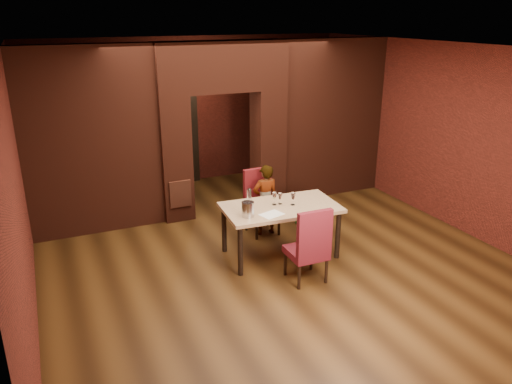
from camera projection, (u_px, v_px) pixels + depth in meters
floor at (267, 250)px, 8.17m from camera, size 8.00×8.00×0.00m
ceiling at (269, 47)px, 7.08m from camera, size 7.00×8.00×0.04m
wall_back at (191, 111)px, 11.06m from camera, size 7.00×0.04×3.20m
wall_front at (472, 275)px, 4.19m from camera, size 7.00×0.04×3.20m
wall_left at (17, 187)px, 6.28m from camera, size 0.04×8.00×3.20m
wall_right at (444, 134)px, 8.96m from camera, size 0.04×8.00×3.20m
pillar_left at (174, 158)px, 9.13m from camera, size 0.55×0.55×2.30m
pillar_right at (268, 147)px, 9.86m from camera, size 0.55×0.55×2.30m
lintel at (221, 67)px, 8.95m from camera, size 2.45×0.55×0.90m
wing_wall_left at (91, 142)px, 8.44m from camera, size 2.28×0.35×3.20m
wing_wall_right at (330, 119)px, 10.25m from camera, size 2.28×0.35×3.20m
vent_panel at (180, 194)px, 9.08m from camera, size 0.40×0.03×0.50m
rear_door at (175, 138)px, 11.04m from camera, size 0.90×0.08×2.10m
rear_door_frame at (176, 138)px, 11.01m from camera, size 1.02×0.04×2.22m
dining_table at (280, 231)px, 7.89m from camera, size 1.85×1.13×0.84m
chair_far at (263, 203)px, 8.63m from camera, size 0.52×0.52×1.13m
chair_near at (306, 243)px, 7.10m from camera, size 0.53×0.53×1.15m
person_seated at (265, 200)px, 8.58m from camera, size 0.47×0.32×1.25m
wine_glass_a at (274, 199)px, 7.76m from camera, size 0.08×0.08×0.20m
wine_glass_b at (280, 199)px, 7.79m from camera, size 0.07×0.07×0.18m
wine_glass_c at (293, 199)px, 7.75m from camera, size 0.08×0.08×0.20m
tasting_sheet at (272, 214)px, 7.41m from camera, size 0.39×0.33×0.00m
wine_bucket at (248, 209)px, 7.31m from camera, size 0.19×0.19×0.23m
water_bottle at (249, 198)px, 7.66m from camera, size 0.07×0.07×0.30m
potted_plant at (300, 213)px, 9.16m from camera, size 0.40×0.36×0.40m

